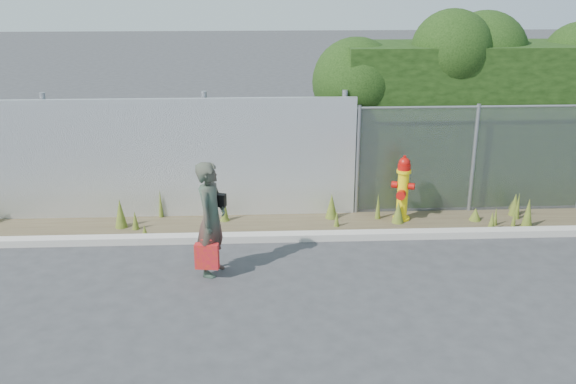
# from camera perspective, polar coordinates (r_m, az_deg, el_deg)

# --- Properties ---
(ground) EXTENTS (80.00, 80.00, 0.00)m
(ground) POSITION_cam_1_polar(r_m,az_deg,el_deg) (9.27, 2.30, -8.70)
(ground) COLOR #343436
(ground) RESTS_ON ground
(curb) EXTENTS (16.00, 0.22, 0.12)m
(curb) POSITION_cam_1_polar(r_m,az_deg,el_deg) (10.86, 1.48, -3.96)
(curb) COLOR #B0A99F
(curb) RESTS_ON ground
(weed_strip) EXTENTS (16.00, 1.29, 0.55)m
(weed_strip) POSITION_cam_1_polar(r_m,az_deg,el_deg) (11.45, -3.07, -2.36)
(weed_strip) COLOR #483C29
(weed_strip) RESTS_ON ground
(corrugated_fence) EXTENTS (8.50, 0.21, 2.30)m
(corrugated_fence) POSITION_cam_1_polar(r_m,az_deg,el_deg) (11.88, -14.75, 2.80)
(corrugated_fence) COLOR silver
(corrugated_fence) RESTS_ON ground
(chainlink_fence) EXTENTS (6.50, 0.07, 2.05)m
(chainlink_fence) POSITION_cam_1_polar(r_m,az_deg,el_deg) (12.66, 20.67, 2.86)
(chainlink_fence) COLOR gray
(chainlink_fence) RESTS_ON ground
(hedge) EXTENTS (7.92, 1.93, 3.66)m
(hedge) POSITION_cam_1_polar(r_m,az_deg,el_deg) (13.37, 19.87, 7.89)
(hedge) COLOR black
(hedge) RESTS_ON ground
(fire_hydrant) EXTENTS (0.41, 0.37, 1.22)m
(fire_hydrant) POSITION_cam_1_polar(r_m,az_deg,el_deg) (11.66, 10.18, 0.21)
(fire_hydrant) COLOR yellow
(fire_hydrant) RESTS_ON ground
(woman) EXTENTS (0.60, 0.73, 1.74)m
(woman) POSITION_cam_1_polar(r_m,az_deg,el_deg) (9.49, -6.83, -2.37)
(woman) COLOR #10684C
(woman) RESTS_ON ground
(red_tote_bag) EXTENTS (0.35, 0.13, 0.46)m
(red_tote_bag) POSITION_cam_1_polar(r_m,az_deg,el_deg) (9.49, -7.22, -5.68)
(red_tote_bag) COLOR #BD0A31
(black_shoulder_bag) EXTENTS (0.25, 0.11, 0.19)m
(black_shoulder_bag) POSITION_cam_1_polar(r_m,az_deg,el_deg) (9.51, -6.30, -0.70)
(black_shoulder_bag) COLOR black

